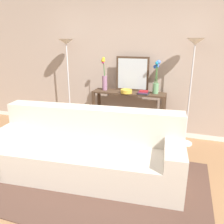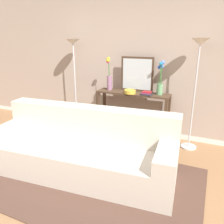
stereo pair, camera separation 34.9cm
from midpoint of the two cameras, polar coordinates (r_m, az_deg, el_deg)
ground_plane at (r=2.81m, az=-8.17°, el=-21.55°), size 16.00×16.00×0.02m
back_wall at (r=4.35m, az=8.10°, el=12.48°), size 12.00×0.15×2.74m
area_rug at (r=3.16m, az=-5.17°, el=-16.12°), size 3.14×1.80×0.01m
couch at (r=3.12m, az=-3.95°, el=-9.87°), size 2.53×1.07×0.88m
console_table at (r=4.16m, az=7.53°, el=1.21°), size 1.32×0.33×0.86m
floor_lamp_left at (r=4.47m, az=-7.36°, el=12.97°), size 0.28×0.28×1.77m
floor_lamp_right at (r=3.82m, az=23.34°, el=11.00°), size 0.28×0.28×1.78m
wall_mirror at (r=4.15m, az=8.74°, el=9.36°), size 0.60×0.02×0.62m
vase_tall_flowers at (r=4.22m, az=1.67°, el=8.50°), size 0.10×0.11×0.60m
vase_short_flowers at (r=3.98m, az=14.55°, el=7.52°), size 0.12×0.13×0.58m
fruit_bowl at (r=4.00m, az=7.03°, el=5.11°), size 0.20×0.20×0.07m
book_stack at (r=3.93m, az=11.27°, el=4.59°), size 0.19×0.16×0.06m
book_row_under_console at (r=4.46m, az=2.29°, el=-4.61°), size 0.28×0.18×0.13m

